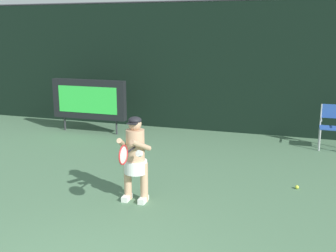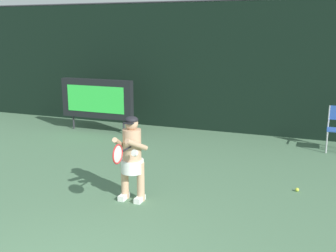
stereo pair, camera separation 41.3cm
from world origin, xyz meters
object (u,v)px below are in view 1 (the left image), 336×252
object	(u,v)px
scoreboard	(89,99)
tennis_player	(135,156)
tennis_ball_loose	(297,187)
tennis_racket	(124,155)
umpire_chair	(331,124)

from	to	relation	value
scoreboard	tennis_player	xyz separation A→B (m)	(3.10, -4.08, -0.16)
scoreboard	tennis_ball_loose	bearing A→B (deg)	-25.18
scoreboard	tennis_racket	xyz separation A→B (m)	(3.16, -4.66, 0.04)
umpire_chair	tennis_player	world-z (taller)	tennis_player
tennis_player	tennis_ball_loose	size ratio (longest dim) A/B	21.46
scoreboard	umpire_chair	bearing A→B (deg)	2.95
tennis_ball_loose	umpire_chair	bearing A→B (deg)	77.13
tennis_player	tennis_racket	distance (m)	0.62
umpire_chair	tennis_player	size ratio (longest dim) A/B	0.74
tennis_racket	tennis_player	bearing A→B (deg)	96.55
tennis_ball_loose	tennis_racket	bearing A→B (deg)	-142.11
scoreboard	tennis_ball_loose	size ratio (longest dim) A/B	32.35
tennis_player	tennis_ball_loose	bearing A→B (deg)	28.22
umpire_chair	tennis_ball_loose	xyz separation A→B (m)	(-0.69, -3.01, -0.58)
tennis_racket	scoreboard	bearing A→B (deg)	124.76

